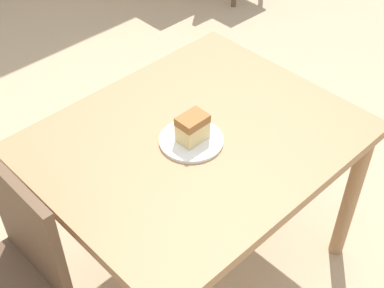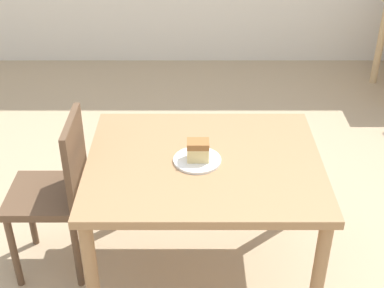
% 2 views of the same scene
% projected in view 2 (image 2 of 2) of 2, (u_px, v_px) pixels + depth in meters
% --- Properties ---
extents(dining_table_near, '(1.07, 0.87, 0.72)m').
position_uv_depth(dining_table_near, '(206.00, 177.00, 2.48)').
color(dining_table_near, '#9E754C').
rests_on(dining_table_near, ground_plane).
extents(chair_near_window, '(0.37, 0.37, 0.88)m').
position_uv_depth(chair_near_window, '(59.00, 189.00, 2.63)').
color(chair_near_window, brown).
rests_on(chair_near_window, ground_plane).
extents(plate, '(0.22, 0.22, 0.01)m').
position_uv_depth(plate, '(199.00, 160.00, 2.42)').
color(plate, white).
rests_on(plate, dining_table_near).
extents(cake_slice, '(0.10, 0.07, 0.10)m').
position_uv_depth(cake_slice, '(200.00, 150.00, 2.39)').
color(cake_slice, '#E0C67F').
rests_on(cake_slice, plate).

